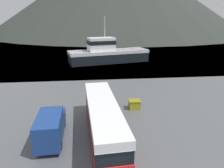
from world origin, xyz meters
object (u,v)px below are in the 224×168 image
Objects in this scene: tour_bus at (103,117)px; delivery_van at (51,126)px; fishing_boat at (107,53)px; storage_bin at (134,104)px.

tour_bus reaches higher than delivery_van.
delivery_van is at bearing -26.65° from fishing_boat.
storage_bin is (8.38, 5.46, -0.79)m from delivery_van.
fishing_boat reaches higher than tour_bus.
storage_bin is at bearing 49.23° from tour_bus.
tour_bus is 2.03× the size of delivery_van.
fishing_boat is at bearing 91.99° from storage_bin.
storage_bin is (0.92, -26.55, -1.68)m from fishing_boat.
delivery_van is 10.04m from storage_bin.
fishing_boat is (3.03, 31.79, 0.43)m from tour_bus.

